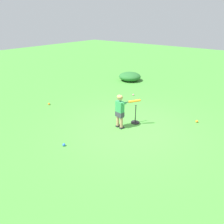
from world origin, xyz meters
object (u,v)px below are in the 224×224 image
play_ball_behind_batter (64,145)px  play_ball_far_left (49,104)px  batting_tee (135,120)px  play_ball_by_bucket (197,121)px  play_ball_midfield (133,95)px  child_batter (121,108)px

play_ball_behind_batter → play_ball_far_left: size_ratio=0.94×
play_ball_far_left → batting_tee: bearing=-77.5°
play_ball_by_bucket → play_ball_midfield: 3.24m
play_ball_behind_batter → batting_tee: bearing=-17.2°
child_batter → play_ball_by_bucket: 2.62m
batting_tee → play_ball_by_bucket: bearing=-50.9°
child_batter → play_ball_midfield: 3.15m
play_ball_behind_batter → batting_tee: 2.48m
play_ball_by_bucket → batting_tee: 2.03m
play_ball_behind_batter → play_ball_far_left: 3.20m
play_ball_midfield → play_ball_far_left: size_ratio=0.86×
play_ball_by_bucket → batting_tee: bearing=129.1°
play_ball_midfield → play_ball_behind_batter: bearing=-170.2°
child_batter → play_ball_behind_batter: 1.99m
child_batter → play_ball_behind_batter: bearing=163.1°
play_ball_far_left → batting_tee: (0.78, -3.51, 0.06)m
child_batter → play_ball_behind_batter: child_batter is taller
play_ball_far_left → batting_tee: size_ratio=0.14×
play_ball_by_bucket → play_ball_midfield: (0.94, 3.10, -0.00)m
play_ball_by_bucket → play_ball_far_left: play_ball_far_left is taller
child_batter → batting_tee: size_ratio=1.74×
play_ball_midfield → play_ball_behind_batter: 4.65m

